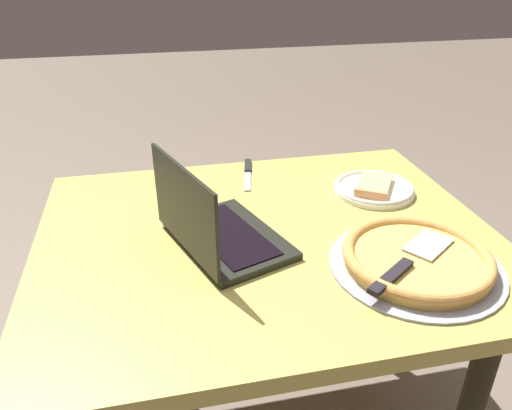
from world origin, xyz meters
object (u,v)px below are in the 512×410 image
dining_table (267,260)px  pizza_plate (374,188)px  laptop (214,229)px  pizza_tray (416,259)px  table_knife (248,172)px

dining_table → pizza_plate: size_ratio=4.92×
laptop → pizza_plate: 0.51m
dining_table → pizza_tray: size_ratio=2.95×
dining_table → laptop: laptop is taller
dining_table → laptop: (-0.13, -0.03, 0.13)m
dining_table → pizza_plate: bearing=23.7°
pizza_tray → table_knife: 0.62m
table_knife → pizza_tray: bearing=-65.4°
dining_table → laptop: bearing=-167.3°
pizza_plate → table_knife: 0.38m
pizza_plate → laptop: bearing=-159.2°
laptop → pizza_tray: size_ratio=0.97×
pizza_tray → pizza_plate: bearing=80.0°
dining_table → laptop: size_ratio=3.04×
dining_table → table_knife: 0.37m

